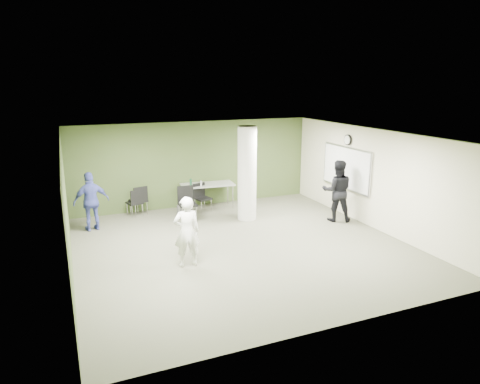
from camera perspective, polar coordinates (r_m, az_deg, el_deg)
name	(u,v)px	position (r m, az deg, el deg)	size (l,w,h in m)	color
floor	(242,246)	(10.90, 0.24, -7.23)	(8.00, 8.00, 0.00)	#535341
ceiling	(242,136)	(10.20, 0.26, 7.54)	(8.00, 8.00, 0.00)	white
wall_back	(195,164)	(14.15, -6.00, 3.70)	(8.00, 0.02, 2.80)	#435528
wall_left	(67,211)	(9.71, -22.11, -2.35)	(0.02, 8.00, 2.80)	#435528
wall_right_cream	(374,179)	(12.52, 17.41, 1.67)	(0.02, 8.00, 2.80)	beige
column	(247,174)	(12.64, 0.95, 2.47)	(0.56, 0.56, 2.80)	silver
whiteboard	(346,168)	(13.37, 13.94, 3.15)	(0.05, 2.30, 1.30)	silver
wall_clock	(348,140)	(13.24, 14.17, 6.75)	(0.06, 0.32, 0.32)	black
folding_table	(207,185)	(13.93, -4.41, 0.88)	(1.77, 0.89, 1.06)	#9A9B95
wastebasket	(181,210)	(13.50, -7.86, -2.37)	(0.26, 0.26, 0.30)	#4C4C4C
chair_back_left	(139,198)	(13.52, -13.27, -0.84)	(0.57, 0.57, 0.94)	black
chair_back_right	(136,201)	(13.47, -13.75, -1.15)	(0.53, 0.53, 0.86)	black
chair_table_left	(187,200)	(12.87, -7.13, -1.12)	(0.52, 0.52, 1.02)	black
chair_table_right	(201,195)	(13.64, -5.18, -0.45)	(0.57, 0.57, 0.91)	black
woman_white	(187,232)	(9.59, -7.11, -5.29)	(0.59, 0.39, 1.62)	white
man_black	(337,191)	(12.92, 12.83, 0.16)	(0.89, 0.69, 1.83)	black
man_blue	(91,201)	(12.50, -19.21, -1.20)	(0.97, 0.40, 1.65)	#414AA2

